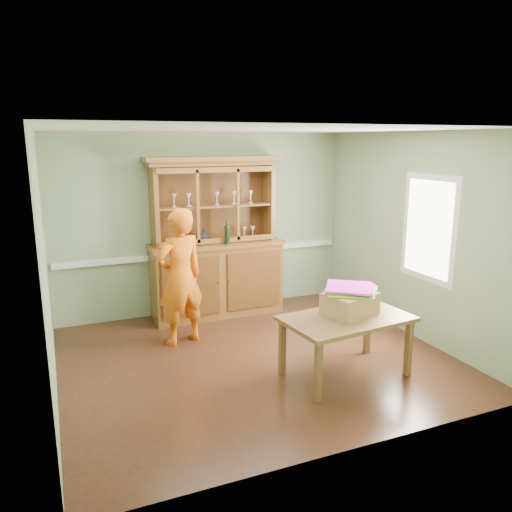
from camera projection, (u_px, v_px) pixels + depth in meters
name	position (u px, v px, depth m)	size (l,w,h in m)	color
floor	(256.00, 358.00, 6.05)	(4.50, 4.50, 0.00)	#482717
ceiling	(256.00, 129.00, 5.44)	(4.50, 4.50, 0.00)	white
wall_back	(205.00, 224.00, 7.54)	(4.50, 4.50, 0.00)	gray
wall_left	(45.00, 269.00, 4.90)	(4.00, 4.00, 0.00)	gray
wall_right	(413.00, 236.00, 6.59)	(4.00, 4.00, 0.00)	gray
wall_front	(353.00, 300.00, 3.95)	(4.50, 4.50, 0.00)	gray
chair_rail	(206.00, 253.00, 7.62)	(4.41, 0.05, 0.08)	white
framed_map	(45.00, 243.00, 5.13)	(0.03, 0.60, 0.46)	#332214
window_panel	(428.00, 228.00, 6.28)	(0.03, 0.96, 1.36)	white
china_hutch	(216.00, 261.00, 7.45)	(2.01, 0.66, 2.36)	brown
dining_table	(346.00, 324.00, 5.50)	(1.46, 0.97, 0.69)	brown
cardboard_box	(350.00, 304.00, 5.52)	(0.53, 0.43, 0.25)	tan
kite_stack	(351.00, 289.00, 5.53)	(0.69, 0.69, 0.06)	gold
person	(180.00, 277.00, 6.35)	(0.65, 0.42, 1.77)	orange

